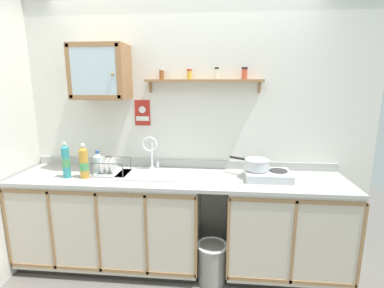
% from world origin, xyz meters
% --- Properties ---
extents(floor, '(6.04, 6.04, 0.00)m').
position_xyz_m(floor, '(0.00, 0.00, 0.00)').
color(floor, slate).
rests_on(floor, ground).
extents(back_wall, '(3.64, 0.07, 2.58)m').
position_xyz_m(back_wall, '(0.00, 0.58, 1.30)').
color(back_wall, silver).
rests_on(back_wall, ground).
extents(lower_cabinet_run, '(1.71, 0.62, 0.88)m').
position_xyz_m(lower_cabinet_run, '(-0.66, 0.25, 0.45)').
color(lower_cabinet_run, black).
rests_on(lower_cabinet_run, ground).
extents(lower_cabinet_run_right, '(1.07, 0.62, 0.88)m').
position_xyz_m(lower_cabinet_run_right, '(0.98, 0.25, 0.45)').
color(lower_cabinet_run_right, black).
rests_on(lower_cabinet_run_right, ground).
extents(countertop, '(3.00, 0.64, 0.03)m').
position_xyz_m(countertop, '(0.00, 0.25, 0.90)').
color(countertop, '#B2B2AD').
rests_on(countertop, lower_cabinet_run).
extents(backsplash, '(3.00, 0.02, 0.08)m').
position_xyz_m(backsplash, '(0.00, 0.54, 0.95)').
color(backsplash, '#B2B2AD').
rests_on(backsplash, countertop).
extents(sink, '(0.58, 0.41, 0.46)m').
position_xyz_m(sink, '(-0.28, 0.29, 0.89)').
color(sink, silver).
rests_on(sink, countertop).
extents(hot_plate_stove, '(0.40, 0.30, 0.07)m').
position_xyz_m(hot_plate_stove, '(0.80, 0.26, 0.95)').
color(hot_plate_stove, silver).
rests_on(hot_plate_stove, countertop).
extents(saucepan, '(0.35, 0.25, 0.10)m').
position_xyz_m(saucepan, '(0.70, 0.29, 1.04)').
color(saucepan, silver).
rests_on(saucepan, hot_plate_stove).
extents(bottle_juice_amber_0, '(0.08, 0.08, 0.31)m').
position_xyz_m(bottle_juice_amber_0, '(-0.83, 0.15, 1.05)').
color(bottle_juice_amber_0, gold).
rests_on(bottle_juice_amber_0, countertop).
extents(bottle_detergent_teal_1, '(0.07, 0.07, 0.32)m').
position_xyz_m(bottle_detergent_teal_1, '(-0.99, 0.14, 1.06)').
color(bottle_detergent_teal_1, teal).
rests_on(bottle_detergent_teal_1, countertop).
extents(bottle_water_clear_2, '(0.08, 0.08, 0.22)m').
position_xyz_m(bottle_water_clear_2, '(-0.76, 0.28, 1.01)').
color(bottle_water_clear_2, silver).
rests_on(bottle_water_clear_2, countertop).
extents(dish_rack, '(0.31, 0.26, 0.17)m').
position_xyz_m(dish_rack, '(-0.64, 0.27, 0.95)').
color(dish_rack, '#B2B2B7').
rests_on(dish_rack, countertop).
extents(wall_cabinet, '(0.50, 0.34, 0.49)m').
position_xyz_m(wall_cabinet, '(-0.73, 0.40, 1.85)').
color(wall_cabinet, '#996B42').
extents(spice_shelf, '(1.09, 0.14, 0.23)m').
position_xyz_m(spice_shelf, '(0.21, 0.49, 1.78)').
color(spice_shelf, '#996B42').
extents(warning_sign, '(0.15, 0.01, 0.25)m').
position_xyz_m(warning_sign, '(-0.39, 0.55, 1.46)').
color(warning_sign, '#B2261E').
extents(trash_bin, '(0.28, 0.28, 0.37)m').
position_xyz_m(trash_bin, '(0.32, 0.07, 0.19)').
color(trash_bin, gray).
rests_on(trash_bin, ground).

